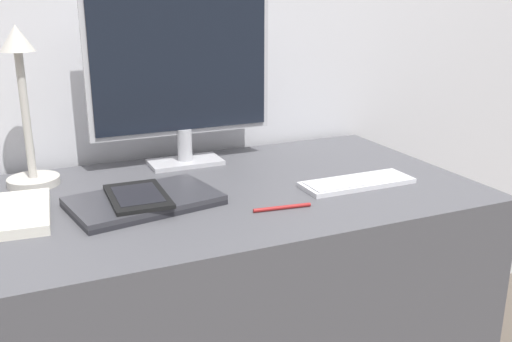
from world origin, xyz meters
The scene contains 8 objects.
desk centered at (0.00, 0.17, 0.37)m, with size 1.20×0.71×0.73m.
monitor centered at (-0.04, 0.43, 1.00)m, with size 0.52×0.11×0.49m.
keyboard centered at (0.30, 0.07, 0.74)m, with size 0.29×0.10×0.01m.
laptop centered at (-0.23, 0.14, 0.74)m, with size 0.36×0.26×0.02m.
ereader centered at (-0.24, 0.13, 0.76)m, with size 0.13×0.20×0.01m.
desk_lamp centered at (-0.45, 0.40, 0.94)m, with size 0.13×0.13×0.40m.
notebook centered at (-0.52, 0.18, 0.74)m, with size 0.20×0.26×0.02m.
pen centered at (0.05, -0.01, 0.74)m, with size 0.14×0.02×0.01m.
Camera 1 is at (-0.49, -1.08, 1.20)m, focal length 40.00 mm.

